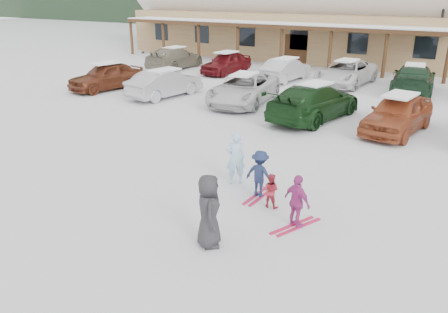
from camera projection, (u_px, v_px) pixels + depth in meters
The scene contains 20 objects.
ground at pixel (195, 201), 11.62m from camera, with size 160.00×160.00×0.00m, color white.
day_lodge at pixel (299, 7), 36.86m from camera, with size 29.12×12.50×10.38m.
lamp_post at pixel (441, 22), 28.75m from camera, with size 0.50×0.25×5.80m.
adult_skier at pixel (235, 158), 12.41m from camera, with size 0.56×0.37×1.55m, color #A1CEEF.
toddler_red at pixel (271, 190), 11.15m from camera, with size 0.45×0.35×0.92m, color #B12838.
child_navy at pixel (260, 174), 11.65m from camera, with size 0.84×0.49×1.31m, color #192344.
skis_child_navy at pixel (259, 196), 11.88m from camera, with size 0.20×1.40×0.03m, color #B51942.
child_magenta at pixel (297, 202), 10.10m from camera, with size 0.77×0.32×1.32m, color #AB3280.
skis_child_magenta at pixel (295, 226), 10.33m from camera, with size 0.20×1.40×0.03m, color #B51942.
bystander_dark at pixel (209, 211), 9.31m from camera, with size 0.81×0.53×1.66m, color #29292C.
parked_car_0 at pixel (107, 76), 24.55m from camera, with size 1.77×4.39×1.50m, color #5E2A17.
parked_car_1 at pixel (165, 83), 22.80m from camera, with size 1.51×4.34×1.43m, color #A1A2A6.
parked_car_2 at pixel (244, 89), 21.50m from camera, with size 2.42×5.24×1.46m, color silver.
parked_car_3 at pixel (314, 101), 18.81m from camera, with size 2.17×5.34×1.55m, color #133214.
parked_car_4 at pixel (398, 114), 17.04m from camera, with size 1.77×4.40×1.50m, color #984524.
parked_car_7 at pixel (175, 58), 31.23m from camera, with size 2.11×5.19×1.51m, color #79725D.
parked_car_8 at pixel (226, 63), 29.32m from camera, with size 1.70×4.23×1.44m, color #5F1014.
parked_car_9 at pixel (285, 70), 26.96m from camera, with size 1.47×4.21×1.39m, color #BABBBF.
parked_car_10 at pixel (346, 73), 25.75m from camera, with size 2.42×5.24×1.46m, color silver.
parked_car_11 at pixel (413, 79), 23.80m from camera, with size 2.12×5.21×1.51m, color #1A3722.
Camera 1 is at (6.18, -8.45, 5.22)m, focal length 35.00 mm.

